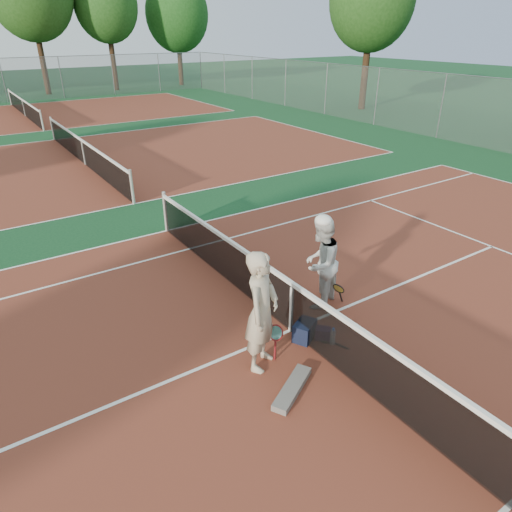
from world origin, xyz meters
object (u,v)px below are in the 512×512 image
(net_main, at_px, (291,307))
(sports_bag_navy, at_px, (304,331))
(racket_spare, at_px, (325,339))
(sports_bag_purple, at_px, (323,334))
(player_a, at_px, (262,311))
(water_bottle, at_px, (333,337))
(player_b, at_px, (320,263))
(racket_red, at_px, (276,341))
(racket_black_held, at_px, (338,295))

(net_main, height_order, sports_bag_navy, net_main)
(racket_spare, height_order, sports_bag_purple, sports_bag_purple)
(net_main, xyz_separation_m, sports_bag_purple, (0.32, -0.51, -0.40))
(player_a, xyz_separation_m, water_bottle, (1.32, -0.26, -0.87))
(sports_bag_navy, bearing_deg, player_b, 37.91)
(net_main, distance_m, sports_bag_navy, 0.47)
(racket_spare, bearing_deg, sports_bag_purple, 5.53)
(water_bottle, bearing_deg, sports_bag_navy, 127.72)
(sports_bag_purple, bearing_deg, net_main, 122.36)
(player_b, bearing_deg, racket_red, 0.59)
(player_b, distance_m, racket_red, 1.94)
(player_b, bearing_deg, net_main, -3.64)
(racket_black_held, xyz_separation_m, water_bottle, (-0.89, -0.84, -0.12))
(player_a, height_order, racket_red, player_a)
(player_a, bearing_deg, racket_black_held, -20.89)
(water_bottle, bearing_deg, player_b, 60.47)
(racket_spare, relative_size, water_bottle, 2.00)
(player_a, relative_size, sports_bag_purple, 7.47)
(racket_red, height_order, water_bottle, racket_red)
(net_main, bearing_deg, sports_bag_purple, -57.64)
(racket_red, bearing_deg, player_a, 142.09)
(sports_bag_navy, distance_m, sports_bag_purple, 0.33)
(sports_bag_purple, distance_m, water_bottle, 0.22)
(player_b, xyz_separation_m, racket_black_held, (0.24, -0.30, -0.65))
(racket_spare, height_order, sports_bag_navy, sports_bag_navy)
(net_main, relative_size, water_bottle, 36.60)
(net_main, distance_m, water_bottle, 0.88)
(net_main, xyz_separation_m, racket_red, (-0.63, -0.41, -0.22))
(player_a, xyz_separation_m, racket_spare, (1.29, -0.09, -1.01))
(player_b, distance_m, racket_spare, 1.48)
(player_a, distance_m, player_b, 2.15)
(net_main, height_order, racket_red, net_main)
(racket_red, xyz_separation_m, racket_spare, (0.97, -0.14, -0.28))
(racket_red, distance_m, water_bottle, 1.05)
(racket_black_held, bearing_deg, racket_red, -5.53)
(net_main, xyz_separation_m, player_b, (1.01, 0.42, 0.41))
(racket_red, distance_m, racket_spare, 1.02)
(racket_black_held, height_order, water_bottle, racket_black_held)
(racket_spare, bearing_deg, racket_red, 63.48)
(racket_black_held, distance_m, racket_spare, 1.16)
(racket_black_held, bearing_deg, racket_spare, 15.03)
(racket_red, xyz_separation_m, water_bottle, (1.00, -0.31, -0.14))
(net_main, distance_m, player_b, 1.16)
(player_b, height_order, racket_spare, player_b)
(player_a, xyz_separation_m, racket_red, (0.32, 0.05, -0.73))
(racket_red, distance_m, racket_black_held, 1.96)
(racket_spare, relative_size, sports_bag_navy, 1.39)
(sports_bag_purple, bearing_deg, racket_spare, -66.03)
(net_main, bearing_deg, player_b, 22.50)
(net_main, distance_m, player_a, 1.18)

